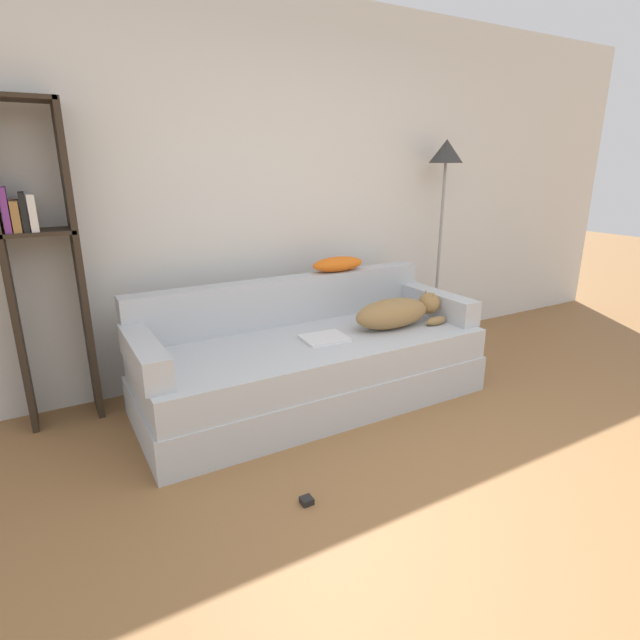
{
  "coord_description": "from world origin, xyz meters",
  "views": [
    {
      "loc": [
        -1.69,
        -0.97,
        1.55
      ],
      "look_at": [
        -0.19,
        1.65,
        0.61
      ],
      "focal_mm": 28.0,
      "sensor_mm": 36.0,
      "label": 1
    }
  ],
  "objects_px": {
    "laptop": "(324,338)",
    "bookshelf": "(39,254)",
    "couch": "(313,370)",
    "throw_pillow": "(338,264)",
    "power_adapter": "(307,501)",
    "floor_lamp": "(445,178)",
    "dog": "(398,312)"
  },
  "relations": [
    {
      "from": "couch",
      "to": "bookshelf",
      "type": "relative_size",
      "value": 1.2
    },
    {
      "from": "laptop",
      "to": "floor_lamp",
      "type": "height_order",
      "value": "floor_lamp"
    },
    {
      "from": "dog",
      "to": "laptop",
      "type": "distance_m",
      "value": 0.59
    },
    {
      "from": "laptop",
      "to": "floor_lamp",
      "type": "relative_size",
      "value": 0.17
    },
    {
      "from": "laptop",
      "to": "bookshelf",
      "type": "xyz_separation_m",
      "value": [
        -1.54,
        0.65,
        0.59
      ]
    },
    {
      "from": "laptop",
      "to": "bookshelf",
      "type": "height_order",
      "value": "bookshelf"
    },
    {
      "from": "laptop",
      "to": "floor_lamp",
      "type": "distance_m",
      "value": 1.87
    },
    {
      "from": "dog",
      "to": "laptop",
      "type": "bearing_deg",
      "value": 177.58
    },
    {
      "from": "throw_pillow",
      "to": "floor_lamp",
      "type": "relative_size",
      "value": 0.24
    },
    {
      "from": "throw_pillow",
      "to": "power_adapter",
      "type": "height_order",
      "value": "throw_pillow"
    },
    {
      "from": "bookshelf",
      "to": "floor_lamp",
      "type": "height_order",
      "value": "bookshelf"
    },
    {
      "from": "couch",
      "to": "dog",
      "type": "distance_m",
      "value": 0.72
    },
    {
      "from": "laptop",
      "to": "throw_pillow",
      "type": "xyz_separation_m",
      "value": [
        0.39,
        0.47,
        0.37
      ]
    },
    {
      "from": "laptop",
      "to": "throw_pillow",
      "type": "relative_size",
      "value": 0.72
    },
    {
      "from": "couch",
      "to": "floor_lamp",
      "type": "distance_m",
      "value": 2.02
    },
    {
      "from": "couch",
      "to": "throw_pillow",
      "type": "height_order",
      "value": "throw_pillow"
    },
    {
      "from": "couch",
      "to": "bookshelf",
      "type": "bearing_deg",
      "value": 158.5
    },
    {
      "from": "laptop",
      "to": "bookshelf",
      "type": "relative_size",
      "value": 0.16
    },
    {
      "from": "laptop",
      "to": "power_adapter",
      "type": "xyz_separation_m",
      "value": [
        -0.61,
        -0.87,
        -0.45
      ]
    },
    {
      "from": "dog",
      "to": "power_adapter",
      "type": "relative_size",
      "value": 12.61
    },
    {
      "from": "couch",
      "to": "floor_lamp",
      "type": "height_order",
      "value": "floor_lamp"
    },
    {
      "from": "laptop",
      "to": "power_adapter",
      "type": "distance_m",
      "value": 1.15
    },
    {
      "from": "couch",
      "to": "power_adapter",
      "type": "bearing_deg",
      "value": -120.78
    },
    {
      "from": "laptop",
      "to": "bookshelf",
      "type": "bearing_deg",
      "value": 161.04
    },
    {
      "from": "floor_lamp",
      "to": "power_adapter",
      "type": "xyz_separation_m",
      "value": [
        -2.09,
        -1.43,
        -1.43
      ]
    },
    {
      "from": "throw_pillow",
      "to": "bookshelf",
      "type": "distance_m",
      "value": 1.95
    },
    {
      "from": "couch",
      "to": "floor_lamp",
      "type": "relative_size",
      "value": 1.31
    },
    {
      "from": "laptop",
      "to": "power_adapter",
      "type": "relative_size",
      "value": 5.38
    },
    {
      "from": "laptop",
      "to": "bookshelf",
      "type": "distance_m",
      "value": 1.77
    },
    {
      "from": "bookshelf",
      "to": "power_adapter",
      "type": "xyz_separation_m",
      "value": [
        0.93,
        -1.52,
        -1.04
      ]
    },
    {
      "from": "throw_pillow",
      "to": "power_adapter",
      "type": "distance_m",
      "value": 1.86
    },
    {
      "from": "bookshelf",
      "to": "power_adapter",
      "type": "distance_m",
      "value": 2.06
    }
  ]
}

